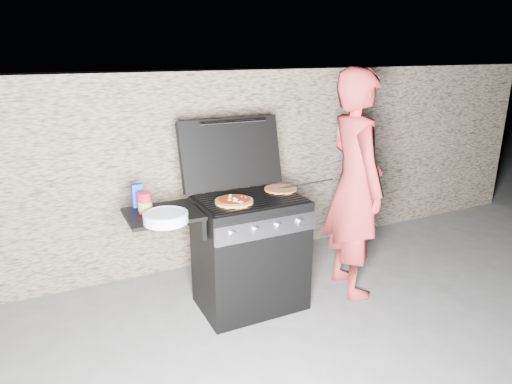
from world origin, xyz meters
name	(u,v)px	position (x,y,z in m)	size (l,w,h in m)	color
ground	(250,304)	(0.00, 0.00, 0.00)	(50.00, 50.00, 0.00)	#595858
stone_wall	(203,168)	(0.00, 1.05, 0.90)	(8.00, 0.35, 1.80)	tan
gas_grill	(221,259)	(-0.25, 0.00, 0.46)	(1.34, 0.79, 0.91)	black
pizza_topped	(234,201)	(-0.15, -0.05, 0.93)	(0.28, 0.28, 0.03)	gold
pizza_plain	(281,189)	(0.31, 0.08, 0.92)	(0.26, 0.26, 0.01)	tan
sauce_jar	(145,203)	(-0.78, 0.04, 0.97)	(0.09, 0.09, 0.14)	maroon
blue_carton	(138,195)	(-0.79, 0.20, 0.99)	(0.08, 0.04, 0.17)	#1A27BF
plate_stack	(166,218)	(-0.70, -0.20, 0.94)	(0.29, 0.29, 0.07)	silver
person	(355,185)	(0.88, -0.12, 0.93)	(0.68, 0.45, 1.86)	#B43130
tongs	(305,184)	(0.48, 0.00, 0.96)	(0.01, 0.01, 0.45)	black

